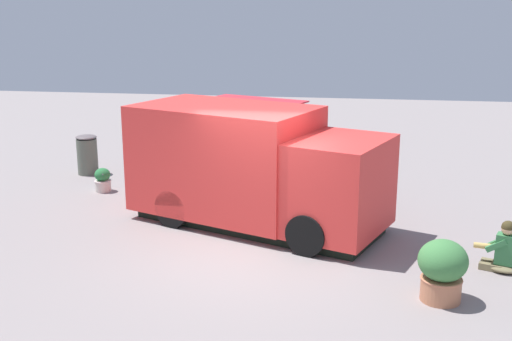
% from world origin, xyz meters
% --- Properties ---
extents(ground_plane, '(40.00, 40.00, 0.00)m').
position_xyz_m(ground_plane, '(0.00, 0.00, 0.00)').
color(ground_plane, gray).
extents(food_truck, '(4.07, 5.44, 2.34)m').
position_xyz_m(food_truck, '(-1.56, -0.25, 1.13)').
color(food_truck, red).
rests_on(food_truck, ground_plane).
extents(person_customer, '(0.59, 0.82, 0.87)m').
position_xyz_m(person_customer, '(0.11, 4.22, 0.34)').
color(person_customer, olive).
rests_on(person_customer, ground_plane).
extents(planter_flowering_near, '(0.40, 0.40, 0.56)m').
position_xyz_m(planter_flowering_near, '(-3.27, -4.12, 0.28)').
color(planter_flowering_near, beige).
rests_on(planter_flowering_near, ground_plane).
extents(planter_flowering_far, '(0.73, 0.73, 0.94)m').
position_xyz_m(planter_flowering_far, '(1.40, 3.07, 0.50)').
color(planter_flowering_far, '#BA7351').
rests_on(planter_flowering_far, ground_plane).
extents(trash_bin, '(0.54, 0.54, 1.04)m').
position_xyz_m(trash_bin, '(-4.74, -5.13, 0.52)').
color(trash_bin, '#575D4F').
rests_on(trash_bin, ground_plane).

